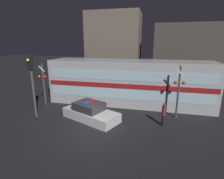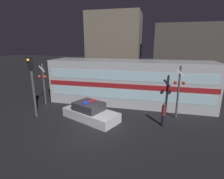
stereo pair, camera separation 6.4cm
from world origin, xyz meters
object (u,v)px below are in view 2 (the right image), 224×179
Objects in this scene: train at (129,82)px; crossing_signal_near at (179,90)px; police_car at (90,112)px; traffic_light_corner at (32,80)px; pedestrian at (163,114)px.

crossing_signal_near is at bearing -32.98° from train.
traffic_light_corner reaches higher than police_car.
pedestrian is at bearing -123.67° from crossing_signal_near.
crossing_signal_near is at bearing 38.20° from police_car.
traffic_light_corner is (-6.47, -4.80, 0.88)m from train.
police_car is 1.03× the size of traffic_light_corner.
train is at bearing 125.91° from pedestrian.
traffic_light_corner is at bearing -148.86° from police_car.
crossing_signal_near is at bearing 11.94° from traffic_light_corner.
police_car is 2.87× the size of pedestrian.
crossing_signal_near is 10.71m from traffic_light_corner.
train is 5.01m from police_car.
traffic_light_corner is (-9.44, -0.69, 2.04)m from pedestrian.
police_car is (-2.24, -4.22, -1.49)m from train.
traffic_light_corner is at bearing -143.46° from train.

